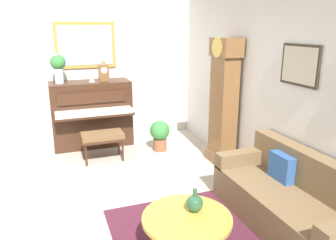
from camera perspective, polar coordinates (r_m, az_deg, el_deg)
name	(u,v)px	position (r m, az deg, el deg)	size (l,w,h in m)	color
ground_plane	(97,207)	(4.44, -12.30, -14.61)	(6.40, 6.00, 0.10)	#B2A899
wall_left	(72,69)	(6.47, -16.35, 8.50)	(0.13, 4.90, 2.80)	silver
wall_back	(263,84)	(4.80, 16.31, 6.01)	(5.30, 0.13, 2.80)	silver
piano	(92,114)	(6.28, -13.12, 1.11)	(0.87, 1.44, 1.22)	#3D2316
piano_bench	(102,137)	(5.57, -11.36, -2.95)	(0.42, 0.70, 0.48)	#3D2316
grandfather_clock	(223,106)	(5.30, 9.64, 2.46)	(0.52, 0.34, 2.03)	brown
couch	(291,201)	(4.00, 20.58, -13.01)	(1.90, 0.80, 0.84)	brown
coffee_table	(187,219)	(3.32, 3.31, -16.90)	(0.88, 0.88, 0.41)	gold
mantel_clock	(104,72)	(6.17, -11.16, 8.28)	(0.13, 0.18, 0.38)	brown
flower_vase	(58,65)	(6.08, -18.62, 9.01)	(0.26, 0.26, 0.58)	silver
teacup	(92,81)	(6.12, -13.13, 6.71)	(0.12, 0.12, 0.06)	white
green_jug	(195,203)	(3.35, 4.68, -14.26)	(0.17, 0.17, 0.24)	#234C33
potted_plant	(160,133)	(5.91, -1.44, -2.35)	(0.36, 0.36, 0.56)	#935138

